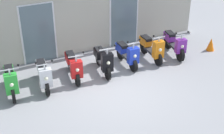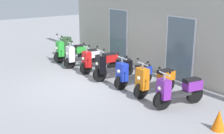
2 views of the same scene
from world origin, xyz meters
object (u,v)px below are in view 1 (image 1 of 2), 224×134
at_px(scooter_green, 11,80).
at_px(scooter_red, 73,65).
at_px(scooter_white, 44,74).
at_px(scooter_purple, 174,44).
at_px(scooter_orange, 152,47).
at_px(traffic_cone, 211,44).
at_px(scooter_black, 103,60).
at_px(scooter_blue, 127,54).

height_order(scooter_green, scooter_red, scooter_green).
distance_m(scooter_white, scooter_purple, 5.18).
distance_m(scooter_orange, traffic_cone, 2.61).
xyz_separation_m(scooter_black, scooter_blue, (1.01, 0.11, -0.03)).
relative_size(scooter_white, scooter_purple, 0.98).
bearing_deg(scooter_red, scooter_white, -173.08).
relative_size(scooter_green, scooter_white, 1.01).
bearing_deg(traffic_cone, scooter_purple, 167.90).
distance_m(scooter_blue, scooter_purple, 2.05).
xyz_separation_m(scooter_green, traffic_cone, (7.77, -0.31, -0.22)).
xyz_separation_m(scooter_blue, traffic_cone, (3.60, -0.38, -0.19)).
bearing_deg(scooter_orange, traffic_cone, -7.97).
xyz_separation_m(scooter_purple, traffic_cone, (1.56, -0.33, -0.21)).
xyz_separation_m(scooter_green, scooter_black, (3.15, -0.04, 0.00)).
relative_size(scooter_red, scooter_purple, 0.98).
distance_m(scooter_red, scooter_purple, 4.11).
relative_size(scooter_red, scooter_black, 1.01).
height_order(scooter_green, scooter_orange, scooter_green).
bearing_deg(scooter_black, scooter_purple, 1.09).
bearing_deg(scooter_orange, scooter_blue, 178.66).
xyz_separation_m(scooter_white, traffic_cone, (6.73, -0.27, -0.20)).
bearing_deg(scooter_white, scooter_purple, 0.68).
distance_m(scooter_white, scooter_orange, 4.16).
bearing_deg(scooter_green, scooter_red, 2.36).
bearing_deg(scooter_black, scooter_green, 179.29).
bearing_deg(scooter_black, traffic_cone, -3.41).
height_order(scooter_red, scooter_black, scooter_black).
height_order(scooter_orange, traffic_cone, scooter_orange).
bearing_deg(scooter_white, traffic_cone, -2.31).
xyz_separation_m(scooter_white, scooter_blue, (3.13, 0.11, -0.01)).
bearing_deg(scooter_blue, scooter_purple, -1.44).
bearing_deg(traffic_cone, scooter_green, 177.68).
bearing_deg(scooter_red, scooter_green, -177.64).
distance_m(scooter_white, scooter_blue, 3.13).
xyz_separation_m(scooter_green, scooter_white, (1.04, -0.04, -0.02)).
xyz_separation_m(scooter_red, scooter_blue, (2.07, -0.02, -0.01)).
bearing_deg(traffic_cone, scooter_red, 175.96).
relative_size(scooter_red, scooter_orange, 1.01).
relative_size(scooter_white, traffic_cone, 3.12).
xyz_separation_m(scooter_green, scooter_red, (2.10, 0.09, -0.02)).
xyz_separation_m(scooter_white, scooter_purple, (5.18, 0.06, 0.01)).
distance_m(scooter_red, traffic_cone, 5.69).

